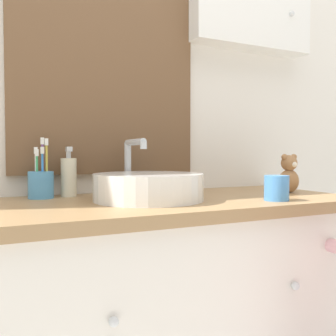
{
  "coord_description": "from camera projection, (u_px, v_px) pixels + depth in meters",
  "views": [
    {
      "loc": [
        -0.51,
        -0.73,
        0.98
      ],
      "look_at": [
        -0.04,
        0.28,
        0.94
      ],
      "focal_mm": 40.0,
      "sensor_mm": 36.0,
      "label": 1
    }
  ],
  "objects": [
    {
      "name": "teddy_bear",
      "position": [
        289.0,
        174.0,
        1.36
      ],
      "size": [
        0.08,
        0.07,
        0.14
      ],
      "color": "#9E7047",
      "rests_on": "vanity_counter"
    },
    {
      "name": "vanity_counter",
      "position": [
        171.0,
        328.0,
        1.2
      ],
      "size": [
        1.2,
        0.54,
        0.84
      ],
      "color": "silver",
      "rests_on": "ground_plane"
    },
    {
      "name": "drinking_cup",
      "position": [
        277.0,
        188.0,
        1.14
      ],
      "size": [
        0.07,
        0.07,
        0.08
      ],
      "primitive_type": "cylinder",
      "color": "#4789D1",
      "rests_on": "vanity_counter"
    },
    {
      "name": "wall_back",
      "position": [
        144.0,
        75.0,
        1.44
      ],
      "size": [
        3.2,
        0.18,
        2.5
      ],
      "color": "silver",
      "rests_on": "ground_plane"
    },
    {
      "name": "toothbrush_holder",
      "position": [
        41.0,
        183.0,
        1.19
      ],
      "size": [
        0.08,
        0.08,
        0.19
      ],
      "color": "#4C93C6",
      "rests_on": "vanity_counter"
    },
    {
      "name": "soap_dispenser",
      "position": [
        69.0,
        176.0,
        1.25
      ],
      "size": [
        0.05,
        0.05,
        0.17
      ],
      "color": "beige",
      "rests_on": "vanity_counter"
    },
    {
      "name": "sink_basin",
      "position": [
        148.0,
        186.0,
        1.15
      ],
      "size": [
        0.34,
        0.39,
        0.19
      ],
      "color": "white",
      "rests_on": "vanity_counter"
    }
  ]
}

